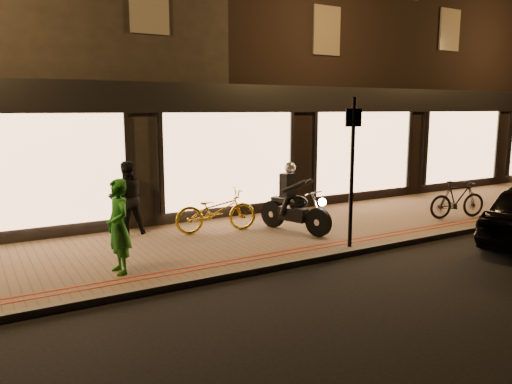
{
  "coord_description": "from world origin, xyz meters",
  "views": [
    {
      "loc": [
        -5.84,
        -7.27,
        2.89
      ],
      "look_at": [
        -0.41,
        1.97,
        1.1
      ],
      "focal_mm": 35.0,
      "sensor_mm": 36.0,
      "label": 1
    }
  ],
  "objects_px": {
    "sign_post": "(352,165)",
    "bicycle_gold": "(216,211)",
    "motorcycle": "(294,205)",
    "person_green": "(118,227)"
  },
  "relations": [
    {
      "from": "sign_post",
      "to": "bicycle_gold",
      "type": "bearing_deg",
      "value": 126.08
    },
    {
      "from": "motorcycle",
      "to": "bicycle_gold",
      "type": "bearing_deg",
      "value": 133.71
    },
    {
      "from": "sign_post",
      "to": "person_green",
      "type": "distance_m",
      "value": 4.62
    },
    {
      "from": "motorcycle",
      "to": "sign_post",
      "type": "height_order",
      "value": "sign_post"
    },
    {
      "from": "sign_post",
      "to": "bicycle_gold",
      "type": "distance_m",
      "value": 3.29
    },
    {
      "from": "bicycle_gold",
      "to": "person_green",
      "type": "xyz_separation_m",
      "value": [
        -2.68,
        -1.76,
        0.32
      ]
    },
    {
      "from": "motorcycle",
      "to": "person_green",
      "type": "height_order",
      "value": "person_green"
    },
    {
      "from": "sign_post",
      "to": "bicycle_gold",
      "type": "height_order",
      "value": "sign_post"
    },
    {
      "from": "person_green",
      "to": "motorcycle",
      "type": "bearing_deg",
      "value": 96.25
    },
    {
      "from": "motorcycle",
      "to": "bicycle_gold",
      "type": "distance_m",
      "value": 1.76
    }
  ]
}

